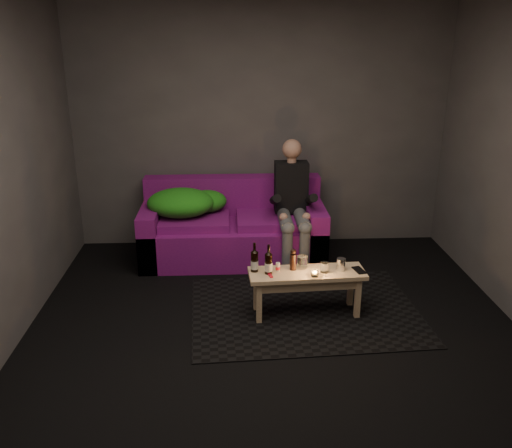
{
  "coord_description": "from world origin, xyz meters",
  "views": [
    {
      "loc": [
        -0.34,
        -3.53,
        2.3
      ],
      "look_at": [
        -0.1,
        1.3,
        0.55
      ],
      "focal_mm": 38.0,
      "sensor_mm": 36.0,
      "label": 1
    }
  ],
  "objects_px": {
    "beer_bottle_a": "(254,261)",
    "beer_bottle_b": "(269,263)",
    "sofa": "(233,230)",
    "coffee_table": "(307,279)",
    "person": "(293,202)",
    "steel_cup": "(341,264)"
  },
  "relations": [
    {
      "from": "person",
      "to": "beer_bottle_a",
      "type": "xyz_separation_m",
      "value": [
        -0.44,
        -1.1,
        -0.16
      ]
    },
    {
      "from": "sofa",
      "to": "coffee_table",
      "type": "height_order",
      "value": "sofa"
    },
    {
      "from": "beer_bottle_b",
      "to": "coffee_table",
      "type": "bearing_deg",
      "value": 3.68
    },
    {
      "from": "person",
      "to": "beer_bottle_a",
      "type": "distance_m",
      "value": 1.19
    },
    {
      "from": "beer_bottle_a",
      "to": "steel_cup",
      "type": "distance_m",
      "value": 0.72
    },
    {
      "from": "person",
      "to": "beer_bottle_b",
      "type": "distance_m",
      "value": 1.21
    },
    {
      "from": "beer_bottle_a",
      "to": "beer_bottle_b",
      "type": "height_order",
      "value": "beer_bottle_b"
    },
    {
      "from": "sofa",
      "to": "coffee_table",
      "type": "xyz_separation_m",
      "value": [
        0.6,
        -1.28,
        0.03
      ]
    },
    {
      "from": "sofa",
      "to": "steel_cup",
      "type": "relative_size",
      "value": 18.53
    },
    {
      "from": "sofa",
      "to": "steel_cup",
      "type": "height_order",
      "value": "sofa"
    },
    {
      "from": "sofa",
      "to": "beer_bottle_b",
      "type": "height_order",
      "value": "sofa"
    },
    {
      "from": "beer_bottle_a",
      "to": "steel_cup",
      "type": "height_order",
      "value": "beer_bottle_a"
    },
    {
      "from": "beer_bottle_a",
      "to": "steel_cup",
      "type": "relative_size",
      "value": 2.48
    },
    {
      "from": "coffee_table",
      "to": "beer_bottle_b",
      "type": "distance_m",
      "value": 0.36
    },
    {
      "from": "beer_bottle_b",
      "to": "steel_cup",
      "type": "height_order",
      "value": "beer_bottle_b"
    },
    {
      "from": "sofa",
      "to": "beer_bottle_a",
      "type": "xyz_separation_m",
      "value": [
        0.17,
        -1.25,
        0.2
      ]
    },
    {
      "from": "beer_bottle_a",
      "to": "beer_bottle_b",
      "type": "bearing_deg",
      "value": -23.71
    },
    {
      "from": "sofa",
      "to": "beer_bottle_a",
      "type": "distance_m",
      "value": 1.28
    },
    {
      "from": "person",
      "to": "beer_bottle_a",
      "type": "bearing_deg",
      "value": -111.66
    },
    {
      "from": "sofa",
      "to": "person",
      "type": "bearing_deg",
      "value": -14.21
    },
    {
      "from": "sofa",
      "to": "beer_bottle_a",
      "type": "bearing_deg",
      "value": -82.4
    },
    {
      "from": "beer_bottle_a",
      "to": "steel_cup",
      "type": "bearing_deg",
      "value": -0.54
    }
  ]
}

